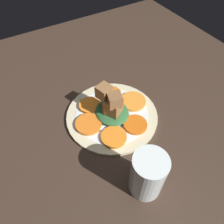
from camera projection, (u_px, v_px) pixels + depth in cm
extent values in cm
cube|color=#38281E|center=(112.00, 119.00, 66.23)|extent=(120.00, 120.00, 2.00)
cylinder|color=beige|center=(112.00, 115.00, 65.08)|extent=(26.99, 26.99, 1.00)
cylinder|color=white|center=(112.00, 115.00, 65.05)|extent=(21.59, 21.59, 1.00)
cylinder|color=orange|center=(114.00, 137.00, 58.94)|extent=(7.03, 7.03, 0.87)
cylinder|color=#D66114|center=(135.00, 125.00, 61.61)|extent=(6.74, 6.74, 0.87)
cylinder|color=orange|center=(133.00, 101.00, 67.39)|extent=(7.93, 7.93, 0.87)
cylinder|color=orange|center=(111.00, 94.00, 69.40)|extent=(6.69, 6.69, 0.87)
cylinder|color=orange|center=(90.00, 105.00, 66.34)|extent=(6.54, 6.54, 0.87)
cylinder|color=orange|center=(89.00, 125.00, 61.49)|extent=(7.54, 7.54, 0.87)
ellipsoid|color=#2D6033|center=(112.00, 112.00, 63.89)|extent=(10.56, 9.51, 1.93)
cube|color=brown|center=(113.00, 106.00, 61.10)|extent=(6.03, 6.03, 4.41)
cube|color=#9E754C|center=(112.00, 105.00, 61.68)|extent=(5.39, 5.39, 3.89)
cube|color=olive|center=(104.00, 92.00, 59.97)|extent=(4.66, 4.66, 3.75)
cube|color=brown|center=(114.00, 100.00, 58.20)|extent=(4.43, 4.43, 3.62)
cube|color=silver|center=(99.00, 124.00, 61.96)|extent=(11.85, 1.84, 0.40)
cube|color=silver|center=(90.00, 109.00, 65.75)|extent=(1.57, 2.40, 0.40)
cube|color=silver|center=(83.00, 103.00, 67.20)|extent=(4.66, 0.60, 0.40)
cube|color=silver|center=(85.00, 102.00, 67.40)|extent=(4.66, 0.60, 0.40)
cube|color=silver|center=(87.00, 102.00, 67.59)|extent=(4.66, 0.60, 0.40)
cube|color=silver|center=(89.00, 101.00, 67.79)|extent=(4.66, 0.60, 0.40)
cylinder|color=silver|center=(148.00, 175.00, 47.11)|extent=(7.64, 7.64, 12.39)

